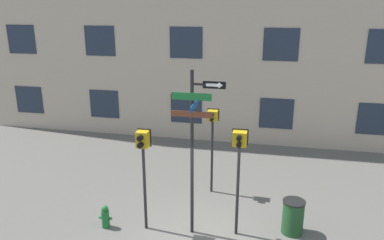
{
  "coord_description": "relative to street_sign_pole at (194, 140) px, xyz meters",
  "views": [
    {
      "loc": [
        1.64,
        -8.24,
        5.98
      ],
      "look_at": [
        -0.21,
        0.5,
        3.23
      ],
      "focal_mm": 35.0,
      "sensor_mm": 36.0,
      "label": 1
    }
  ],
  "objects": [
    {
      "name": "street_sign_pole",
      "position": [
        0.0,
        0.0,
        0.0
      ],
      "size": [
        1.36,
        0.9,
        4.49
      ],
      "color": "black",
      "rests_on": "ground_plane"
    },
    {
      "name": "pedestrian_signal_left",
      "position": [
        -1.35,
        -0.08,
        -0.43
      ],
      "size": [
        0.37,
        0.4,
        2.89
      ],
      "color": "black",
      "rests_on": "ground_plane"
    },
    {
      "name": "trash_bin",
      "position": [
        2.62,
        0.55,
        -2.22
      ],
      "size": [
        0.61,
        0.61,
        0.96
      ],
      "color": "#1E4723",
      "rests_on": "ground_plane"
    },
    {
      "name": "pedestrian_signal_across",
      "position": [
        0.09,
        2.43,
        -0.51
      ],
      "size": [
        0.38,
        0.4,
        2.84
      ],
      "color": "black",
      "rests_on": "ground_plane"
    },
    {
      "name": "fire_hydrant",
      "position": [
        -2.48,
        -0.26,
        -2.38
      ],
      "size": [
        0.38,
        0.22,
        0.67
      ],
      "color": "#196028",
      "rests_on": "ground_plane"
    },
    {
      "name": "pedestrian_signal_right",
      "position": [
        1.13,
        0.17,
        -0.36
      ],
      "size": [
        0.41,
        0.4,
        2.97
      ],
      "color": "black",
      "rests_on": "ground_plane"
    }
  ]
}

